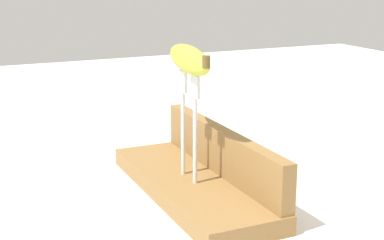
# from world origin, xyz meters

# --- Properties ---
(ground_plane) EXTENTS (3.00, 3.00, 0.00)m
(ground_plane) POSITION_xyz_m (0.00, 0.00, 0.00)
(ground_plane) COLOR silver
(wooden_board) EXTENTS (0.41, 0.14, 0.03)m
(wooden_board) POSITION_xyz_m (0.00, 0.00, 0.02)
(wooden_board) COLOR olive
(wooden_board) RESTS_ON ground
(board_backstop) EXTENTS (0.40, 0.02, 0.08)m
(board_backstop) POSITION_xyz_m (0.00, 0.06, 0.07)
(board_backstop) COLOR olive
(board_backstop) RESTS_ON wooden_board
(fork_stand_center) EXTENTS (0.07, 0.01, 0.18)m
(fork_stand_center) POSITION_xyz_m (0.00, -0.01, 0.14)
(fork_stand_center) COLOR silver
(fork_stand_center) RESTS_ON wooden_board
(banana_raised_center) EXTENTS (0.19, 0.06, 0.04)m
(banana_raised_center) POSITION_xyz_m (-0.00, -0.01, 0.23)
(banana_raised_center) COLOR #B2C138
(banana_raised_center) RESTS_ON fork_stand_center
(fork_fallen_far) EXTENTS (0.05, 0.19, 0.01)m
(fork_fallen_far) POSITION_xyz_m (-0.24, 0.01, 0.00)
(fork_fallen_far) COLOR silver
(fork_fallen_far) RESTS_ON ground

